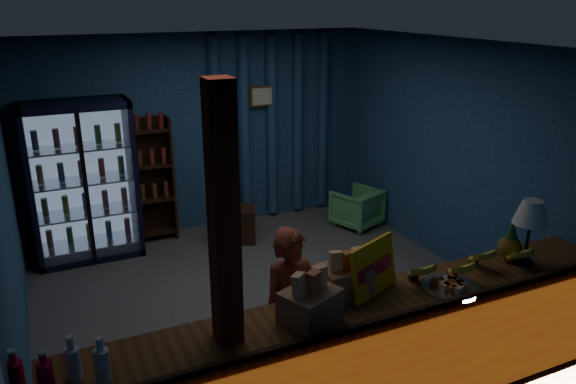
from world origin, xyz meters
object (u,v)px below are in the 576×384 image
(green_chair, at_px, (357,208))
(pastry_tray, at_px, (451,286))
(table_lamp, at_px, (531,215))
(shopkeeper, at_px, (292,311))

(green_chair, bearing_deg, pastry_tray, 48.65)
(pastry_tray, relative_size, table_lamp, 0.76)
(table_lamp, bearing_deg, pastry_tray, -175.03)
(shopkeeper, distance_m, pastry_tray, 1.22)
(shopkeeper, xyz_separation_m, table_lamp, (1.84, -0.53, 0.69))
(green_chair, height_order, pastry_tray, pastry_tray)
(shopkeeper, relative_size, green_chair, 2.38)
(shopkeeper, distance_m, green_chair, 3.54)
(shopkeeper, distance_m, table_lamp, 2.04)
(pastry_tray, bearing_deg, shopkeeper, 149.55)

